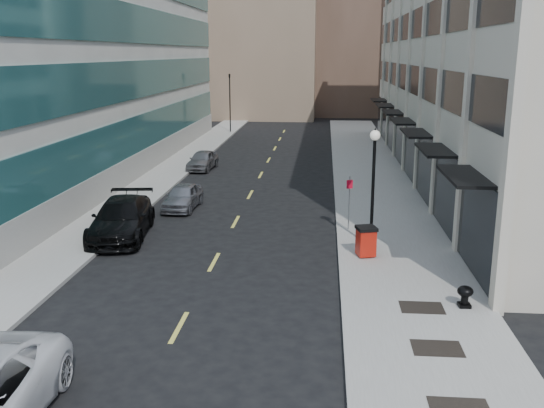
% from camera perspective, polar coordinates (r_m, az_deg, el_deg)
% --- Properties ---
extents(ground, '(160.00, 160.00, 0.00)m').
position_cam_1_polar(ground, '(17.46, -10.31, -14.17)').
color(ground, black).
rests_on(ground, ground).
extents(sidewalk_right, '(5.00, 80.00, 0.15)m').
position_cam_1_polar(sidewalk_right, '(35.88, 9.90, 0.76)').
color(sidewalk_right, gray).
rests_on(sidewalk_right, ground).
extents(sidewalk_left, '(3.00, 80.00, 0.15)m').
position_cam_1_polar(sidewalk_left, '(37.34, -12.03, 1.18)').
color(sidewalk_left, gray).
rests_on(sidewalk_left, ground).
extents(building_right, '(15.30, 46.50, 18.25)m').
position_cam_1_polar(building_right, '(43.67, 22.45, 14.08)').
color(building_right, '#B4AD98').
rests_on(building_right, ground).
extents(building_left, '(16.14, 46.00, 20.00)m').
position_cam_1_polar(building_left, '(46.50, -21.71, 15.31)').
color(building_left, silver).
rests_on(building_left, ground).
extents(skyline_tan_near, '(14.00, 18.00, 28.00)m').
position_cam_1_polar(skyline_tan_near, '(83.42, -0.83, 18.03)').
color(skyline_tan_near, '#866D58').
rests_on(skyline_tan_near, ground).
extents(skyline_tan_far, '(12.00, 14.00, 22.00)m').
position_cam_1_polar(skyline_tan_far, '(94.64, -6.45, 15.66)').
color(skyline_tan_far, '#866D58').
rests_on(skyline_tan_far, ground).
extents(skyline_stone, '(10.00, 14.00, 20.00)m').
position_cam_1_polar(skyline_stone, '(81.97, 15.07, 14.84)').
color(skyline_stone, '#B4AD98').
rests_on(skyline_stone, ground).
extents(grate_mid, '(1.40, 1.00, 0.01)m').
position_cam_1_polar(grate_mid, '(18.03, 15.27, -12.96)').
color(grate_mid, black).
rests_on(grate_mid, sidewalk_right).
extents(grate_far, '(1.40, 1.00, 0.01)m').
position_cam_1_polar(grate_far, '(20.53, 13.92, -9.44)').
color(grate_far, black).
rests_on(grate_far, sidewalk_right).
extents(road_centerline, '(0.15, 68.20, 0.01)m').
position_cam_1_polar(road_centerline, '(33.12, -2.70, -0.28)').
color(road_centerline, '#D8CC4C').
rests_on(road_centerline, ground).
extents(traffic_signal, '(0.66, 0.66, 6.98)m').
position_cam_1_polar(traffic_signal, '(63.62, -4.02, 11.78)').
color(traffic_signal, black).
rests_on(traffic_signal, ground).
extents(car_black_pickup, '(3.12, 6.16, 1.71)m').
position_cam_1_polar(car_black_pickup, '(28.41, -13.97, -1.34)').
color(car_black_pickup, black).
rests_on(car_black_pickup, ground).
extents(car_silver_sedan, '(1.74, 4.01, 1.35)m').
position_cam_1_polar(car_silver_sedan, '(32.93, -8.39, 0.70)').
color(car_silver_sedan, gray).
rests_on(car_silver_sedan, ground).
extents(car_grey_sedan, '(1.93, 4.16, 1.38)m').
position_cam_1_polar(car_grey_sedan, '(43.96, -6.56, 4.13)').
color(car_grey_sedan, slate).
rests_on(car_grey_sedan, ground).
extents(trash_bin, '(0.94, 0.95, 1.25)m').
position_cam_1_polar(trash_bin, '(24.82, 8.83, -3.40)').
color(trash_bin, '#AE170B').
rests_on(trash_bin, sidewalk_right).
extents(lamppost, '(0.42, 0.42, 5.09)m').
position_cam_1_polar(lamppost, '(25.59, 9.52, 2.46)').
color(lamppost, black).
rests_on(lamppost, sidewalk_right).
extents(sign_post, '(0.29, 0.14, 2.53)m').
position_cam_1_polar(sign_post, '(28.22, 7.29, 0.78)').
color(sign_post, slate).
rests_on(sign_post, sidewalk_right).
extents(urn_planter, '(0.52, 0.52, 0.72)m').
position_cam_1_polar(urn_planter, '(20.81, 17.71, -8.09)').
color(urn_planter, black).
rests_on(urn_planter, sidewalk_right).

